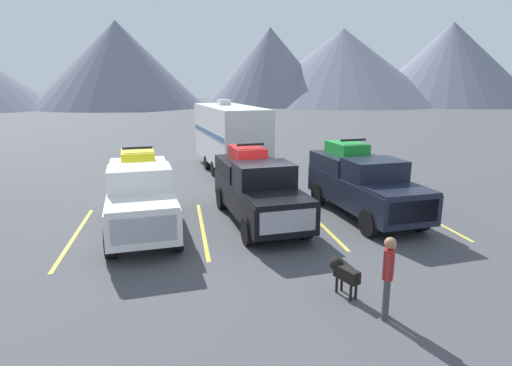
# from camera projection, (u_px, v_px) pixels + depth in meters

# --- Properties ---
(ground_plane) EXTENTS (240.00, 240.00, 0.00)m
(ground_plane) POSITION_uv_depth(u_px,v_px,m) (264.00, 228.00, 13.81)
(ground_plane) COLOR #47474C
(pickup_truck_a) EXTENTS (2.54, 5.80, 2.58)m
(pickup_truck_a) POSITION_uv_depth(u_px,v_px,m) (140.00, 193.00, 13.47)
(pickup_truck_a) COLOR white
(pickup_truck_a) RESTS_ON ground
(pickup_truck_b) EXTENTS (2.51, 5.77, 2.56)m
(pickup_truck_b) POSITION_uv_depth(u_px,v_px,m) (257.00, 187.00, 14.40)
(pickup_truck_b) COLOR black
(pickup_truck_b) RESTS_ON ground
(pickup_truck_c) EXTENTS (2.55, 5.63, 2.64)m
(pickup_truck_c) POSITION_uv_depth(u_px,v_px,m) (362.00, 182.00, 15.04)
(pickup_truck_c) COLOR black
(pickup_truck_c) RESTS_ON ground
(lot_stripe_a) EXTENTS (0.12, 5.50, 0.01)m
(lot_stripe_a) POSITION_uv_depth(u_px,v_px,m) (75.00, 236.00, 13.14)
(lot_stripe_a) COLOR gold
(lot_stripe_a) RESTS_ON ground
(lot_stripe_b) EXTENTS (0.12, 5.50, 0.01)m
(lot_stripe_b) POSITION_uv_depth(u_px,v_px,m) (202.00, 228.00, 13.85)
(lot_stripe_b) COLOR gold
(lot_stripe_b) RESTS_ON ground
(lot_stripe_c) EXTENTS (0.12, 5.50, 0.01)m
(lot_stripe_c) POSITION_uv_depth(u_px,v_px,m) (318.00, 221.00, 14.55)
(lot_stripe_c) COLOR gold
(lot_stripe_c) RESTS_ON ground
(lot_stripe_d) EXTENTS (0.12, 5.50, 0.01)m
(lot_stripe_d) POSITION_uv_depth(u_px,v_px,m) (422.00, 215.00, 15.26)
(lot_stripe_d) COLOR gold
(lot_stripe_d) RESTS_ON ground
(camper_trailer_a) EXTENTS (3.27, 8.69, 3.75)m
(camper_trailer_a) POSITION_uv_depth(u_px,v_px,m) (229.00, 134.00, 22.28)
(camper_trailer_a) COLOR white
(camper_trailer_a) RESTS_ON ground
(person_a) EXTENTS (0.31, 0.34, 1.72)m
(person_a) POSITION_uv_depth(u_px,v_px,m) (388.00, 272.00, 8.35)
(person_a) COLOR #3F3F42
(person_a) RESTS_ON ground
(dog) EXTENTS (0.51, 0.89, 0.79)m
(dog) POSITION_uv_depth(u_px,v_px,m) (343.00, 271.00, 9.45)
(dog) COLOR black
(dog) RESTS_ON ground
(mountain_ridge) EXTENTS (150.71, 43.73, 17.12)m
(mountain_ridge) POSITION_uv_depth(u_px,v_px,m) (230.00, 66.00, 84.49)
(mountain_ridge) COLOR slate
(mountain_ridge) RESTS_ON ground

